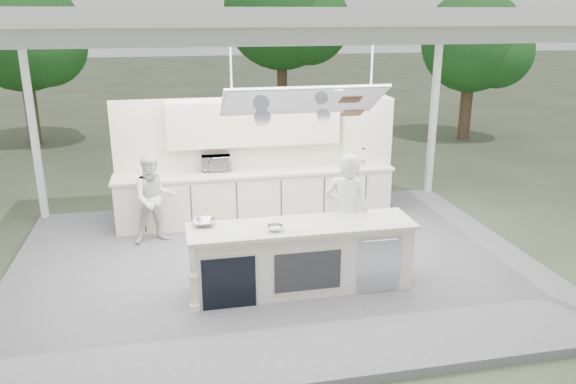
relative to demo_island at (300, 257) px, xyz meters
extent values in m
plane|color=#505B3E|center=(-0.18, 0.91, -0.60)|extent=(90.00, 90.00, 0.00)
cube|color=slate|center=(-0.18, 0.91, -0.54)|extent=(8.00, 6.00, 0.12)
cube|color=white|center=(3.72, 3.81, 1.25)|extent=(0.12, 0.12, 3.70)
cube|color=white|center=(-4.08, 3.81, 1.25)|extent=(0.12, 0.12, 3.70)
cube|color=white|center=(-0.18, 0.91, 3.18)|extent=(8.20, 6.20, 0.16)
cube|color=white|center=(-0.18, -1.99, 3.02)|extent=(8.00, 0.12, 0.16)
cube|color=white|center=(-0.18, 3.81, 3.02)|extent=(8.00, 0.12, 0.16)
cube|color=white|center=(3.72, 0.91, 3.02)|extent=(0.12, 6.00, 0.16)
cube|color=white|center=(0.02, 0.01, 2.15)|extent=(2.00, 0.71, 0.43)
cube|color=white|center=(0.02, 0.01, 2.15)|extent=(2.06, 0.76, 0.46)
cylinder|color=white|center=(-0.88, 0.01, 2.63)|extent=(0.02, 0.02, 0.95)
cylinder|color=white|center=(0.92, 0.01, 2.63)|extent=(0.02, 0.02, 0.95)
cylinder|color=silver|center=(-0.48, 0.16, 1.93)|extent=(0.22, 0.14, 0.21)
cylinder|color=silver|center=(0.32, 0.11, 1.93)|extent=(0.18, 0.12, 0.18)
cube|color=brown|center=(0.72, 0.13, 1.95)|extent=(0.28, 0.18, 0.12)
cube|color=white|center=(0.02, 0.01, -0.03)|extent=(3.00, 0.70, 0.90)
cube|color=silver|center=(0.02, 0.01, 0.45)|extent=(3.10, 0.78, 0.05)
cylinder|color=white|center=(-1.48, -0.34, -0.02)|extent=(0.11, 0.11, 0.92)
cube|color=black|center=(-1.03, -0.34, -0.12)|extent=(0.70, 0.04, 0.72)
cube|color=silver|center=(-1.03, -0.35, -0.12)|extent=(0.74, 0.03, 0.72)
cube|color=#2C2C31|center=(0.02, -0.35, -0.06)|extent=(0.90, 0.02, 0.55)
cube|color=silver|center=(1.02, -0.35, -0.06)|extent=(0.62, 0.02, 0.78)
cube|color=white|center=(-0.18, 2.81, -0.03)|extent=(5.00, 0.65, 0.90)
cube|color=silver|center=(-0.18, 2.81, 0.45)|extent=(5.08, 0.72, 0.05)
cube|color=white|center=(-0.18, 3.11, 0.65)|extent=(5.00, 0.10, 2.25)
cube|color=white|center=(-0.18, 2.98, 1.32)|extent=(3.10, 0.38, 0.80)
cube|color=white|center=(1.92, 2.93, 1.07)|extent=(0.90, 0.45, 1.30)
cube|color=brown|center=(1.92, 2.93, 1.07)|extent=(0.84, 0.40, 0.03)
cylinder|color=silver|center=(1.82, 2.79, 0.53)|extent=(0.20, 0.20, 0.12)
cylinder|color=black|center=(1.82, 2.79, 0.69)|extent=(0.17, 0.17, 0.20)
cylinder|color=black|center=(2.17, 2.79, 0.52)|extent=(0.16, 0.16, 0.10)
cone|color=black|center=(2.17, 2.79, 0.69)|extent=(0.14, 0.14, 0.24)
cylinder|color=brown|center=(-5.68, 10.91, 0.45)|extent=(0.36, 0.36, 2.10)
sphere|color=#245E22|center=(-5.68, 10.91, 2.69)|extent=(3.40, 3.40, 3.40)
sphere|color=#245E22|center=(-5.00, 10.40, 2.35)|extent=(2.38, 2.38, 2.38)
cylinder|color=brown|center=(2.32, 12.91, 0.63)|extent=(0.36, 0.36, 2.45)
sphere|color=#245E22|center=(2.32, 12.91, 3.25)|extent=(4.00, 4.00, 4.00)
sphere|color=#245E22|center=(3.12, 12.31, 2.85)|extent=(2.80, 2.80, 2.80)
cylinder|color=brown|center=(7.32, 8.91, 0.37)|extent=(0.36, 0.36, 1.92)
sphere|color=#245E22|center=(7.32, 8.91, 2.38)|extent=(3.00, 3.00, 3.00)
sphere|color=#245E22|center=(7.92, 8.46, 2.08)|extent=(2.10, 2.10, 2.10)
imported|color=white|center=(0.79, 0.42, 0.43)|extent=(0.78, 0.67, 1.81)
imported|color=white|center=(-1.98, 2.15, 0.28)|extent=(0.83, 0.70, 1.51)
imported|color=#B5B8BD|center=(-0.88, 2.99, 0.62)|extent=(0.53, 0.36, 0.28)
imported|color=#B2B4B9|center=(-1.28, 0.26, 0.51)|extent=(0.32, 0.32, 0.08)
imported|color=silver|center=(-0.37, -0.13, 0.51)|extent=(0.22, 0.22, 0.07)
camera|label=1|loc=(-1.62, -6.90, 3.23)|focal=35.00mm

